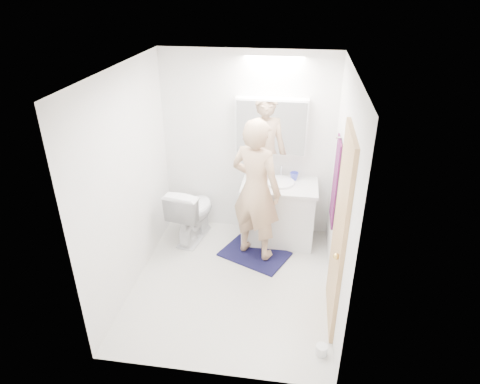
% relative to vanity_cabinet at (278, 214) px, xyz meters
% --- Properties ---
extents(floor, '(2.50, 2.50, 0.00)m').
position_rel_vanity_cabinet_xyz_m(floor, '(-0.45, -0.96, -0.39)').
color(floor, silver).
rests_on(floor, ground).
extents(ceiling, '(2.50, 2.50, 0.00)m').
position_rel_vanity_cabinet_xyz_m(ceiling, '(-0.45, -0.96, 2.01)').
color(ceiling, white).
rests_on(ceiling, floor).
extents(wall_back, '(2.50, 0.00, 2.50)m').
position_rel_vanity_cabinet_xyz_m(wall_back, '(-0.45, 0.29, 0.81)').
color(wall_back, white).
rests_on(wall_back, floor).
extents(wall_front, '(2.50, 0.00, 2.50)m').
position_rel_vanity_cabinet_xyz_m(wall_front, '(-0.45, -2.21, 0.81)').
color(wall_front, white).
rests_on(wall_front, floor).
extents(wall_left, '(0.00, 2.50, 2.50)m').
position_rel_vanity_cabinet_xyz_m(wall_left, '(-1.55, -0.96, 0.81)').
color(wall_left, white).
rests_on(wall_left, floor).
extents(wall_right, '(0.00, 2.50, 2.50)m').
position_rel_vanity_cabinet_xyz_m(wall_right, '(0.65, -0.96, 0.81)').
color(wall_right, white).
rests_on(wall_right, floor).
extents(vanity_cabinet, '(0.90, 0.55, 0.78)m').
position_rel_vanity_cabinet_xyz_m(vanity_cabinet, '(0.00, 0.00, 0.00)').
color(vanity_cabinet, silver).
rests_on(vanity_cabinet, floor).
extents(countertop, '(0.95, 0.58, 0.04)m').
position_rel_vanity_cabinet_xyz_m(countertop, '(0.00, -0.00, 0.41)').
color(countertop, silver).
rests_on(countertop, vanity_cabinet).
extents(sink_basin, '(0.36, 0.36, 0.03)m').
position_rel_vanity_cabinet_xyz_m(sink_basin, '(0.00, 0.03, 0.45)').
color(sink_basin, white).
rests_on(sink_basin, countertop).
extents(faucet, '(0.02, 0.02, 0.16)m').
position_rel_vanity_cabinet_xyz_m(faucet, '(0.00, 0.22, 0.51)').
color(faucet, '#B9BABE').
rests_on(faucet, countertop).
extents(medicine_cabinet, '(0.88, 0.14, 0.70)m').
position_rel_vanity_cabinet_xyz_m(medicine_cabinet, '(-0.15, 0.21, 1.11)').
color(medicine_cabinet, white).
rests_on(medicine_cabinet, wall_back).
extents(mirror_panel, '(0.84, 0.01, 0.66)m').
position_rel_vanity_cabinet_xyz_m(mirror_panel, '(-0.15, 0.13, 1.11)').
color(mirror_panel, silver).
rests_on(mirror_panel, medicine_cabinet).
extents(toilet, '(0.57, 0.83, 0.78)m').
position_rel_vanity_cabinet_xyz_m(toilet, '(-1.12, -0.11, 0.00)').
color(toilet, white).
rests_on(toilet, floor).
extents(bath_rug, '(0.96, 0.83, 0.02)m').
position_rel_vanity_cabinet_xyz_m(bath_rug, '(-0.26, -0.40, -0.38)').
color(bath_rug, '#151238').
rests_on(bath_rug, floor).
extents(person, '(0.75, 0.64, 1.75)m').
position_rel_vanity_cabinet_xyz_m(person, '(-0.26, -0.40, 0.53)').
color(person, tan).
rests_on(person, bath_rug).
extents(door, '(0.04, 0.80, 2.00)m').
position_rel_vanity_cabinet_xyz_m(door, '(0.63, -1.31, 0.61)').
color(door, tan).
rests_on(door, wall_right).
extents(door_knob, '(0.06, 0.06, 0.06)m').
position_rel_vanity_cabinet_xyz_m(door_knob, '(0.59, -1.61, 0.56)').
color(door_knob, gold).
rests_on(door_knob, door).
extents(towel, '(0.02, 0.42, 1.00)m').
position_rel_vanity_cabinet_xyz_m(towel, '(0.63, -0.41, 0.71)').
color(towel, '#131034').
rests_on(towel, wall_right).
extents(towel_hook, '(0.07, 0.02, 0.02)m').
position_rel_vanity_cabinet_xyz_m(towel_hook, '(0.62, -0.41, 1.23)').
color(towel_hook, silver).
rests_on(towel_hook, wall_right).
extents(soap_bottle_a, '(0.10, 0.10, 0.24)m').
position_rel_vanity_cabinet_xyz_m(soap_bottle_a, '(-0.27, 0.15, 0.55)').
color(soap_bottle_a, '#CAB382').
rests_on(soap_bottle_a, countertop).
extents(soap_bottle_b, '(0.12, 0.12, 0.18)m').
position_rel_vanity_cabinet_xyz_m(soap_bottle_b, '(-0.22, 0.18, 0.52)').
color(soap_bottle_b, '#6092CE').
rests_on(soap_bottle_b, countertop).
extents(toothbrush_cup, '(0.11, 0.11, 0.10)m').
position_rel_vanity_cabinet_xyz_m(toothbrush_cup, '(0.17, 0.16, 0.48)').
color(toothbrush_cup, '#444ECE').
rests_on(toothbrush_cup, countertop).
extents(toilet_paper_roll, '(0.11, 0.11, 0.10)m').
position_rel_vanity_cabinet_xyz_m(toilet_paper_roll, '(0.54, -1.85, -0.34)').
color(toilet_paper_roll, white).
rests_on(toilet_paper_roll, floor).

